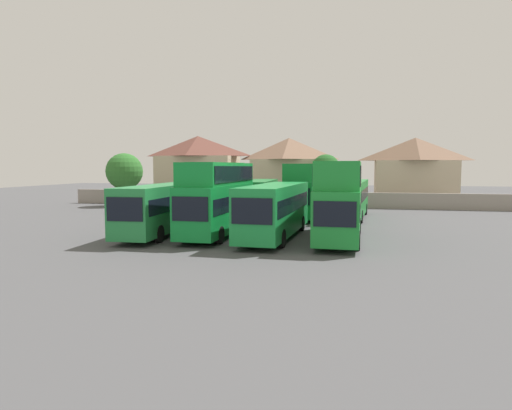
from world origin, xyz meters
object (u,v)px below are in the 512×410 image
object	(u,v)px
tree_left_of_lot	(124,172)
bus_3	(275,208)
bus_7	(306,187)
house_terrace_right	(415,170)
bus_5	(217,185)
bus_1	(163,206)
bus_8	(351,197)
bus_6	(259,195)
house_terrace_left	(198,168)
bus_4	(340,196)
tree_behind_wall	(326,169)
bus_2	(218,195)
house_terrace_centre	(289,170)

from	to	relation	value
tree_left_of_lot	bus_3	bearing A→B (deg)	-42.63
bus_7	house_terrace_right	world-z (taller)	house_terrace_right
bus_5	tree_left_of_lot	bearing A→B (deg)	-113.57
bus_1	bus_8	distance (m)	18.01
bus_6	house_terrace_left	xyz separation A→B (m)	(-12.20, 16.83, 2.62)
bus_4	bus_7	xyz separation A→B (m)	(-3.49, 12.81, -0.03)
bus_3	tree_behind_wall	bearing A→B (deg)	178.85
bus_7	bus_4	bearing A→B (deg)	17.90
bus_2	bus_6	bearing A→B (deg)	-179.46
bus_5	bus_6	xyz separation A→B (m)	(4.15, 0.45, -0.94)
bus_5	bus_8	bearing A→B (deg)	92.79
bus_7	tree_left_of_lot	size ratio (longest dim) A/B	1.76
bus_2	bus_3	size ratio (longest dim) A/B	0.87
bus_6	house_terrace_left	bearing A→B (deg)	-147.32
bus_4	tree_behind_wall	bearing A→B (deg)	-173.25
bus_1	bus_5	bearing A→B (deg)	177.39
bus_6	bus_4	bearing A→B (deg)	27.85
bus_4	tree_left_of_lot	distance (m)	32.83
bus_5	tree_left_of_lot	xyz separation A→B (m)	(-13.72, 7.10, 1.25)
bus_1	bus_6	bearing A→B (deg)	160.05
house_terrace_right	bus_6	bearing A→B (deg)	-134.54
bus_3	house_terrace_left	world-z (taller)	house_terrace_left
bus_6	house_terrace_right	world-z (taller)	house_terrace_right
bus_6	tree_left_of_lot	size ratio (longest dim) A/B	1.68
bus_5	house_terrace_left	bearing A→B (deg)	-151.22
house_terrace_centre	tree_left_of_lot	xyz separation A→B (m)	(-18.35, -10.17, -0.21)
house_terrace_left	house_terrace_centre	bearing A→B (deg)	-0.06
bus_8	bus_5	bearing A→B (deg)	-86.48
bus_1	house_terrace_left	distance (m)	31.26
bus_5	house_terrace_left	size ratio (longest dim) A/B	1.01
bus_5	house_terrace_left	distance (m)	19.14
house_terrace_left	tree_behind_wall	xyz separation A→B (m)	(17.81, -4.68, -0.13)
bus_5	bus_6	size ratio (longest dim) A/B	1.03
tree_left_of_lot	tree_behind_wall	xyz separation A→B (m)	(23.48, 5.50, 0.30)
bus_3	bus_5	size ratio (longest dim) A/B	1.08
bus_6	bus_8	distance (m)	8.73
bus_2	house_terrace_left	xyz separation A→B (m)	(-12.09, 30.12, 1.76)
bus_5	bus_8	xyz separation A→B (m)	(12.85, -0.22, -0.92)
bus_1	bus_2	bearing A→B (deg)	87.24
bus_5	house_terrace_centre	xyz separation A→B (m)	(4.63, 17.27, 1.46)
bus_7	house_terrace_left	distance (m)	24.27
bus_1	bus_7	bearing A→B (deg)	142.82
bus_4	house_terrace_centre	xyz separation A→B (m)	(-7.61, 30.22, 1.52)
bus_1	bus_2	xyz separation A→B (m)	(4.07, -0.02, 0.83)
bus_4	house_terrace_left	bearing A→B (deg)	-144.92
house_terrace_left	tree_left_of_lot	size ratio (longest dim) A/B	1.72
bus_5	bus_7	size ratio (longest dim) A/B	0.98
house_terrace_right	tree_left_of_lot	size ratio (longest dim) A/B	1.58
bus_1	bus_6	distance (m)	13.91
bus_1	bus_8	xyz separation A→B (m)	(12.88, 12.59, -0.01)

